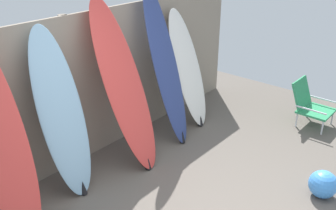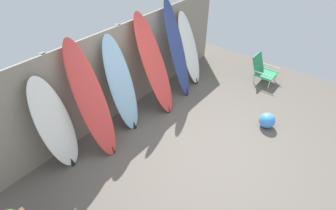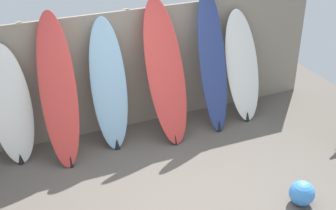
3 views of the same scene
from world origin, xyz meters
name	(u,v)px [view 1 (image 1 of 3)]	position (x,y,z in m)	size (l,w,h in m)	color
fence_back	(73,93)	(0.00, 2.01, 0.90)	(6.08, 0.11, 1.80)	gray
surfboard_skyblue_2	(62,116)	(-0.43, 1.63, 0.89)	(0.52, 0.57, 1.81)	#8CB7D6
surfboard_red_3	(125,87)	(0.38, 1.53, 0.98)	(0.61, 0.85, 1.98)	#D13D38
surfboard_navy_4	(166,68)	(1.13, 1.54, 1.01)	(0.42, 0.70, 2.06)	navy
surfboard_white_5	(188,70)	(1.68, 1.60, 0.82)	(0.63, 0.65, 1.66)	white
beach_chair	(310,103)	(2.78, 0.20, 0.33)	(0.50, 0.55, 0.65)	silver
beach_ball	(323,184)	(1.23, -0.58, 0.15)	(0.30, 0.30, 0.30)	#3F8CE5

